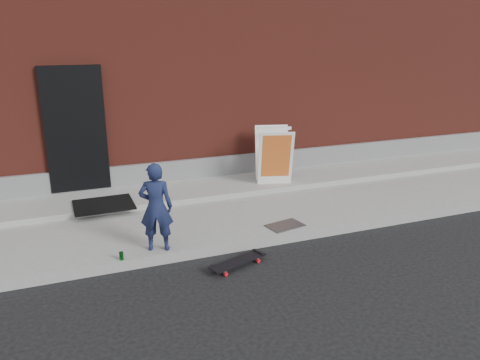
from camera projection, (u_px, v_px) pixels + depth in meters
name	position (u px, v px, depth m)	size (l,w,h in m)	color
ground	(276.00, 245.00, 7.02)	(80.00, 80.00, 0.00)	black
sidewalk	(240.00, 208.00, 8.34)	(20.00, 3.00, 0.15)	gray
apron	(224.00, 186.00, 9.10)	(20.00, 1.20, 0.10)	gray
building	(167.00, 55.00, 12.51)	(20.00, 8.10, 5.00)	maroon
child	(156.00, 207.00, 6.38)	(0.46, 0.30, 1.25)	#181F43
skateboard	(238.00, 262.00, 6.36)	(0.86, 0.48, 0.09)	red
pizza_sign	(274.00, 155.00, 9.04)	(0.84, 0.92, 1.09)	white
soda_can	(121.00, 256.00, 6.24)	(0.06, 0.06, 0.11)	#167127
doormat	(104.00, 205.00, 7.94)	(0.98, 0.80, 0.03)	black
utility_plate	(285.00, 226.00, 7.35)	(0.56, 0.36, 0.02)	#505155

